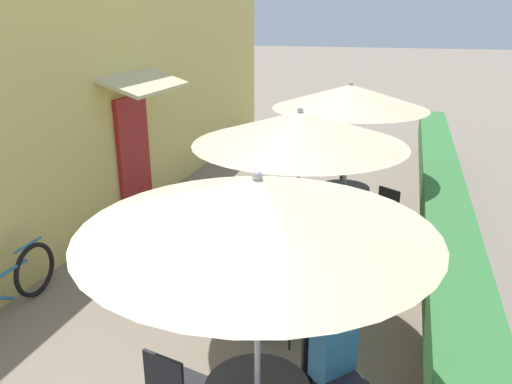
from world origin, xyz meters
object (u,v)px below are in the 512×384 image
seated_patron_mid_right (276,282)px  patio_umbrella_far (350,97)px  cafe_chair_mid_left (304,240)px  patio_umbrella_near (258,205)px  seated_patron_near_back (337,363)px  cafe_chair_near_back (327,372)px  bicycle_leaning (3,290)px  coffee_cup_far (342,186)px  patio_table_far (344,198)px  cafe_chair_mid_right (285,297)px  coffee_cup_mid (290,248)px  patio_table_mid (296,263)px  cafe_chair_far_back (383,212)px  patio_umbrella_mid (300,128)px  cafe_chair_far_left (348,186)px  cafe_chair_far_right (301,204)px

seated_patron_mid_right → patio_umbrella_far: bearing=-3.8°
cafe_chair_mid_left → seated_patron_mid_right: seated_patron_mid_right is taller
patio_umbrella_near → seated_patron_near_back: size_ratio=1.95×
cafe_chair_near_back → seated_patron_mid_right: size_ratio=0.70×
bicycle_leaning → coffee_cup_far: bearing=46.9°
patio_table_far → bicycle_leaning: size_ratio=0.46×
cafe_chair_near_back → cafe_chair_mid_right: bearing=-107.5°
coffee_cup_mid → patio_table_mid: bearing=63.2°
cafe_chair_mid_left → coffee_cup_far: (0.28, 1.64, 0.27)m
patio_table_mid → seated_patron_mid_right: size_ratio=0.64×
coffee_cup_mid → patio_table_far: bearing=83.0°
patio_umbrella_near → seated_patron_mid_right: size_ratio=1.95×
seated_patron_near_back → coffee_cup_mid: bearing=-113.3°
cafe_chair_near_back → cafe_chair_far_back: bearing=-141.5°
patio_umbrella_far → cafe_chair_near_back: bearing=-84.5°
patio_table_far → bicycle_leaning: (-3.45, -3.76, -0.18)m
patio_umbrella_mid → seated_patron_mid_right: 1.69m
cafe_chair_mid_right → cafe_chair_far_left: size_ratio=1.00×
coffee_cup_far → bicycle_leaning: size_ratio=0.05×
cafe_chair_far_right → patio_table_far: bearing=5.9°
coffee_cup_far → bicycle_leaning: coffee_cup_far is taller
cafe_chair_far_back → coffee_cup_far: cafe_chair_far_back is taller
cafe_chair_mid_right → patio_umbrella_far: (0.21, 3.21, 1.69)m
patio_umbrella_near → patio_table_far: bearing=89.7°
patio_table_mid → bicycle_leaning: bicycle_leaning is taller
seated_patron_near_back → cafe_chair_far_right: 4.12m
patio_umbrella_far → cafe_chair_far_left: (-0.02, 0.75, -1.69)m
patio_umbrella_mid → seated_patron_mid_right: patio_umbrella_mid is taller
patio_table_far → cafe_chair_far_left: cafe_chair_far_left is taller
bicycle_leaning → cafe_chair_far_back: bearing=39.5°
coffee_cup_mid → patio_umbrella_mid: bearing=63.2°
patio_umbrella_near → cafe_chair_far_back: bearing=81.4°
cafe_chair_far_left → patio_table_far: bearing=5.9°
patio_table_mid → coffee_cup_far: 2.41m
seated_patron_near_back → cafe_chair_mid_left: bearing=-120.8°
seated_patron_near_back → patio_table_far: seated_patron_near_back is taller
seated_patron_near_back → cafe_chair_far_left: bearing=-132.2°
cafe_chair_far_left → patio_umbrella_mid: bearing=0.2°
cafe_chair_mid_right → cafe_chair_far_left: bearing=-0.8°
patio_umbrella_near → seated_patron_mid_right: bearing=100.1°
cafe_chair_mid_left → patio_umbrella_mid: bearing=5.9°
seated_patron_near_back → bicycle_leaning: size_ratio=0.71×
cafe_chair_mid_right → cafe_chair_far_back: 2.98m
cafe_chair_far_back → cafe_chair_near_back: bearing=121.0°
coffee_cup_mid → coffee_cup_far: (0.29, 2.49, 0.00)m
seated_patron_mid_right → patio_umbrella_far: (0.32, 3.21, 1.52)m
patio_umbrella_near → patio_table_far: 5.15m
seated_patron_near_back → cafe_chair_mid_right: bearing=-106.1°
coffee_cup_mid → cafe_chair_mid_left: bearing=89.8°
cafe_chair_near_back → coffee_cup_mid: bearing=-114.7°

